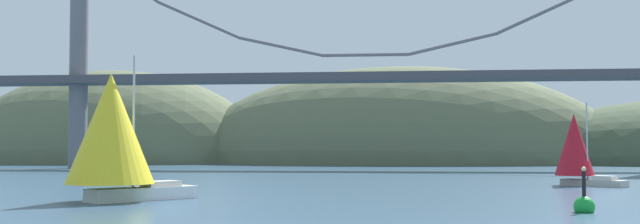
% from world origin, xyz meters
% --- Properties ---
extents(headland_left, '(65.89, 44.00, 38.30)m').
position_xyz_m(headland_left, '(-55.00, 135.00, 0.00)').
color(headland_left, '#5B6647').
rests_on(headland_left, ground_plane).
extents(headland_center, '(87.23, 44.00, 38.53)m').
position_xyz_m(headland_center, '(5.00, 135.00, 0.00)').
color(headland_center, '#5B6647').
rests_on(headland_center, ground_plane).
extents(suspension_bridge, '(124.95, 6.00, 34.29)m').
position_xyz_m(suspension_bridge, '(0.00, 95.00, 15.01)').
color(suspension_bridge, slate).
rests_on(suspension_bridge, ground_plane).
extents(sailboat_crimson_sail, '(6.29, 6.04, 7.21)m').
position_xyz_m(sailboat_crimson_sail, '(20.80, 51.30, 3.32)').
color(sailboat_crimson_sail, '#B7B2A8').
rests_on(sailboat_crimson_sail, ground_plane).
extents(sailboat_yellow_sail, '(8.36, 9.04, 9.26)m').
position_xyz_m(sailboat_yellow_sail, '(-12.01, 28.08, 4.33)').
color(sailboat_yellow_sail, white).
rests_on(sailboat_yellow_sail, ground_plane).
extents(channel_buoy, '(1.10, 1.10, 2.64)m').
position_xyz_m(channel_buoy, '(15.39, 23.82, 0.37)').
color(channel_buoy, green).
rests_on(channel_buoy, ground_plane).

